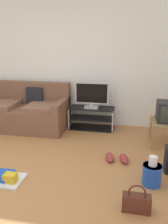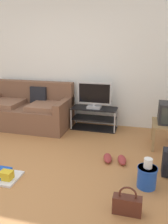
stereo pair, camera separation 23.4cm
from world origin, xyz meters
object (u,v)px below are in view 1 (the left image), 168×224
(cleaning_bucket, at_px, (152,173))
(handbag, at_px, (136,202))
(flat_tv, at_px, (92,95))
(floor_tray, at_px, (7,178))
(side_table, at_px, (168,125))
(couch, at_px, (25,111))
(tv_stand, at_px, (92,118))
(sneakers_pair, at_px, (117,158))

(cleaning_bucket, bearing_deg, handbag, -110.03)
(flat_tv, distance_m, floor_tray, 2.34)
(flat_tv, height_order, handbag, flat_tv)
(side_table, bearing_deg, couch, 172.52)
(tv_stand, xyz_separation_m, sneakers_pair, (0.61, -1.30, -0.18))
(couch, distance_m, flat_tv, 1.46)
(side_table, height_order, handbag, side_table)
(handbag, height_order, sneakers_pair, handbag)
(tv_stand, bearing_deg, couch, -172.88)
(flat_tv, bearing_deg, sneakers_pair, -64.62)
(side_table, bearing_deg, flat_tv, 159.83)
(tv_stand, bearing_deg, flat_tv, -90.00)
(couch, xyz_separation_m, floor_tray, (0.64, -1.96, -0.30))
(handbag, bearing_deg, flat_tv, 110.48)
(couch, bearing_deg, side_table, -7.48)
(handbag, bearing_deg, side_table, 73.31)
(floor_tray, bearing_deg, handbag, -8.46)
(side_table, height_order, sneakers_pair, side_table)
(flat_tv, bearing_deg, tv_stand, 90.00)
(side_table, distance_m, floor_tray, 2.73)
(handbag, relative_size, floor_tray, 0.78)
(flat_tv, relative_size, handbag, 2.12)
(flat_tv, relative_size, cleaning_bucket, 1.74)
(sneakers_pair, bearing_deg, handbag, -75.80)
(handbag, distance_m, floor_tray, 1.66)
(sneakers_pair, bearing_deg, floor_tray, -148.95)
(cleaning_bucket, height_order, floor_tray, cleaning_bucket)
(tv_stand, xyz_separation_m, cleaning_bucket, (1.07, -1.84, -0.06))
(cleaning_bucket, bearing_deg, tv_stand, 120.28)
(cleaning_bucket, bearing_deg, floor_tray, -171.03)
(floor_tray, bearing_deg, cleaning_bucket, 8.97)
(tv_stand, height_order, flat_tv, flat_tv)
(floor_tray, bearing_deg, tv_stand, 70.21)
(tv_stand, distance_m, cleaning_bucket, 2.13)
(handbag, bearing_deg, cleaning_bucket, 69.97)
(couch, relative_size, side_table, 3.09)
(flat_tv, distance_m, handbag, 2.58)
(couch, height_order, floor_tray, couch)
(tv_stand, xyz_separation_m, flat_tv, (-0.00, -0.02, 0.49))
(couch, relative_size, cleaning_bucket, 4.60)
(handbag, distance_m, cleaning_bucket, 0.57)
(cleaning_bucket, distance_m, floor_tray, 1.87)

